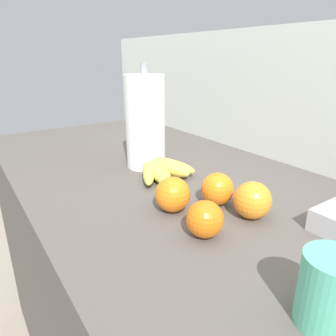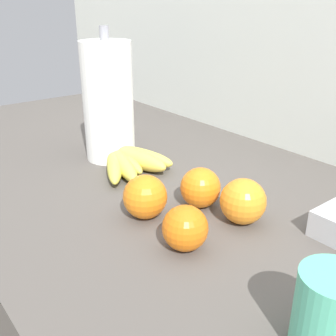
{
  "view_description": "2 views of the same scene",
  "coord_description": "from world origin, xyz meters",
  "px_view_note": "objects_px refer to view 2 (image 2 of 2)",
  "views": [
    {
      "loc": [
        0.48,
        -0.45,
        1.22
      ],
      "look_at": [
        -0.14,
        -0.02,
        0.94
      ],
      "focal_mm": 33.2,
      "sensor_mm": 36.0,
      "label": 1
    },
    {
      "loc": [
        0.49,
        -0.45,
        1.25
      ],
      "look_at": [
        -0.1,
        0.02,
        0.93
      ],
      "focal_mm": 42.78,
      "sensor_mm": 36.0,
      "label": 2
    }
  ],
  "objects_px": {
    "orange_back_left": "(185,228)",
    "orange_far_right": "(200,188)",
    "paper_towel_roll": "(108,102)",
    "mug": "(330,314)",
    "orange_front": "(243,201)",
    "banana_bunch": "(127,159)",
    "orange_right": "(145,197)"
  },
  "relations": [
    {
      "from": "orange_front",
      "to": "orange_back_left",
      "type": "xyz_separation_m",
      "value": [
        -0.0,
        -0.13,
        -0.0
      ]
    },
    {
      "from": "orange_back_left",
      "to": "orange_far_right",
      "type": "bearing_deg",
      "value": 128.1
    },
    {
      "from": "paper_towel_roll",
      "to": "orange_far_right",
      "type": "bearing_deg",
      "value": -0.08
    },
    {
      "from": "orange_right",
      "to": "paper_towel_roll",
      "type": "relative_size",
      "value": 0.26
    },
    {
      "from": "orange_back_left",
      "to": "paper_towel_roll",
      "type": "xyz_separation_m",
      "value": [
        -0.4,
        0.11,
        0.1
      ]
    },
    {
      "from": "banana_bunch",
      "to": "orange_right",
      "type": "height_order",
      "value": "orange_right"
    },
    {
      "from": "orange_front",
      "to": "mug",
      "type": "relative_size",
      "value": 0.8
    },
    {
      "from": "paper_towel_roll",
      "to": "mug",
      "type": "xyz_separation_m",
      "value": [
        0.63,
        -0.12,
        -0.09
      ]
    },
    {
      "from": "orange_front",
      "to": "paper_towel_roll",
      "type": "bearing_deg",
      "value": -177.61
    },
    {
      "from": "orange_far_right",
      "to": "paper_towel_roll",
      "type": "relative_size",
      "value": 0.25
    },
    {
      "from": "orange_front",
      "to": "mug",
      "type": "bearing_deg",
      "value": -29.21
    },
    {
      "from": "orange_back_left",
      "to": "orange_right",
      "type": "height_order",
      "value": "orange_right"
    },
    {
      "from": "orange_right",
      "to": "paper_towel_roll",
      "type": "height_order",
      "value": "paper_towel_roll"
    },
    {
      "from": "banana_bunch",
      "to": "orange_far_right",
      "type": "relative_size",
      "value": 2.92
    },
    {
      "from": "orange_far_right",
      "to": "orange_back_left",
      "type": "height_order",
      "value": "orange_far_right"
    },
    {
      "from": "orange_back_left",
      "to": "banana_bunch",
      "type": "bearing_deg",
      "value": 162.11
    },
    {
      "from": "orange_back_left",
      "to": "orange_right",
      "type": "xyz_separation_m",
      "value": [
        -0.11,
        0.01,
        0.0
      ]
    },
    {
      "from": "orange_right",
      "to": "orange_front",
      "type": "bearing_deg",
      "value": 45.43
    },
    {
      "from": "orange_front",
      "to": "orange_right",
      "type": "distance_m",
      "value": 0.16
    },
    {
      "from": "paper_towel_roll",
      "to": "mug",
      "type": "distance_m",
      "value": 0.65
    },
    {
      "from": "orange_far_right",
      "to": "orange_right",
      "type": "xyz_separation_m",
      "value": [
        -0.03,
        -0.1,
        0.0
      ]
    },
    {
      "from": "paper_towel_roll",
      "to": "orange_back_left",
      "type": "bearing_deg",
      "value": -15.4
    },
    {
      "from": "orange_far_right",
      "to": "orange_back_left",
      "type": "distance_m",
      "value": 0.14
    },
    {
      "from": "orange_front",
      "to": "paper_towel_roll",
      "type": "height_order",
      "value": "paper_towel_roll"
    },
    {
      "from": "orange_front",
      "to": "orange_back_left",
      "type": "relative_size",
      "value": 1.11
    },
    {
      "from": "banana_bunch",
      "to": "orange_back_left",
      "type": "relative_size",
      "value": 3.05
    },
    {
      "from": "orange_front",
      "to": "paper_towel_roll",
      "type": "relative_size",
      "value": 0.26
    },
    {
      "from": "paper_towel_roll",
      "to": "banana_bunch",
      "type": "bearing_deg",
      "value": -4.77
    },
    {
      "from": "banana_bunch",
      "to": "orange_right",
      "type": "bearing_deg",
      "value": -24.76
    },
    {
      "from": "orange_far_right",
      "to": "mug",
      "type": "xyz_separation_m",
      "value": [
        0.32,
        -0.12,
        0.01
      ]
    },
    {
      "from": "orange_back_left",
      "to": "mug",
      "type": "height_order",
      "value": "mug"
    },
    {
      "from": "orange_back_left",
      "to": "paper_towel_roll",
      "type": "bearing_deg",
      "value": 164.6
    }
  ]
}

